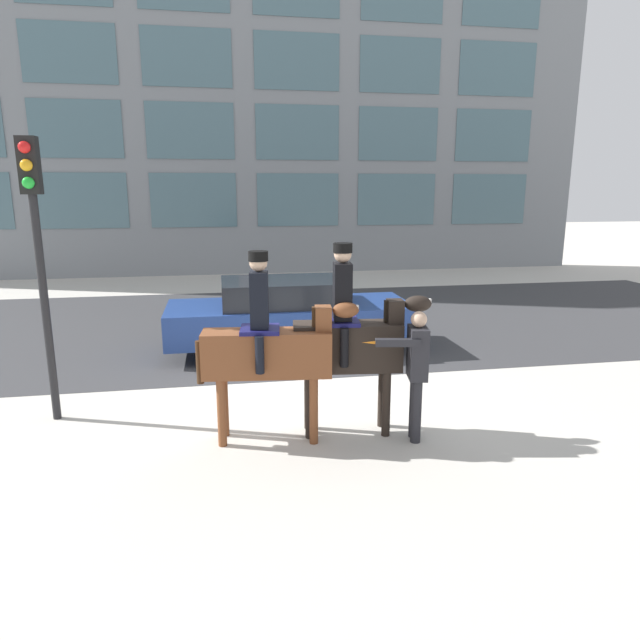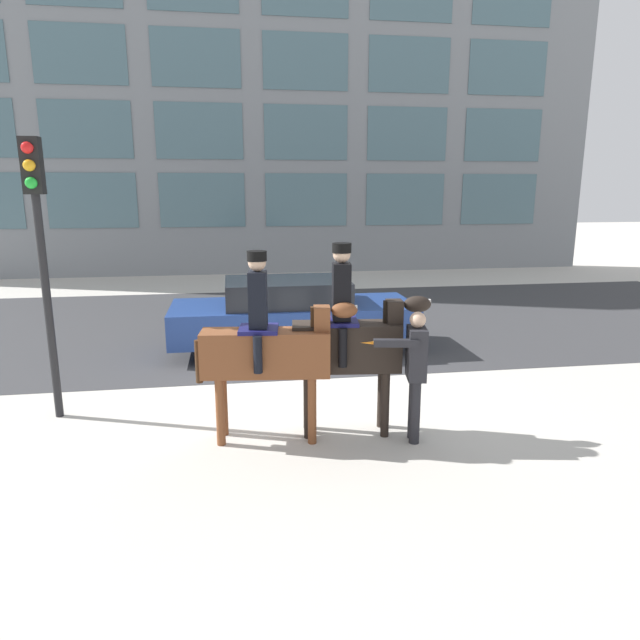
% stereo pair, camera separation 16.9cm
% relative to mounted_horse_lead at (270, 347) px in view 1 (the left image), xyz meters
% --- Properties ---
extents(ground_plane, '(80.00, 80.00, 0.00)m').
position_rel_mounted_horse_lead_xyz_m(ground_plane, '(0.51, 1.71, -1.23)').
color(ground_plane, beige).
extents(road_surface, '(25.85, 8.50, 0.01)m').
position_rel_mounted_horse_lead_xyz_m(road_surface, '(0.51, 6.46, -1.23)').
color(road_surface, '#38383A').
rests_on(road_surface, ground_plane).
extents(mounted_horse_lead, '(2.03, 0.65, 2.43)m').
position_rel_mounted_horse_lead_xyz_m(mounted_horse_lead, '(0.00, 0.00, 0.00)').
color(mounted_horse_lead, brown).
rests_on(mounted_horse_lead, ground_plane).
extents(mounted_horse_companion, '(1.86, 0.65, 2.51)m').
position_rel_mounted_horse_lead_xyz_m(mounted_horse_companion, '(1.04, 0.05, 0.03)').
color(mounted_horse_companion, black).
rests_on(mounted_horse_companion, ground_plane).
extents(pedestrian_bystander, '(0.88, 0.44, 1.69)m').
position_rel_mounted_horse_lead_xyz_m(pedestrian_bystander, '(1.80, -0.33, -0.24)').
color(pedestrian_bystander, '#232328').
rests_on(pedestrian_bystander, ground_plane).
extents(street_car_near_lane, '(4.73, 1.85, 1.43)m').
position_rel_mounted_horse_lead_xyz_m(street_car_near_lane, '(0.72, 4.04, -0.49)').
color(street_car_near_lane, navy).
rests_on(street_car_near_lane, ground_plane).
extents(traffic_light, '(0.24, 0.29, 3.81)m').
position_rel_mounted_horse_lead_xyz_m(traffic_light, '(-2.91, 1.19, 1.33)').
color(traffic_light, black).
rests_on(traffic_light, ground_plane).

